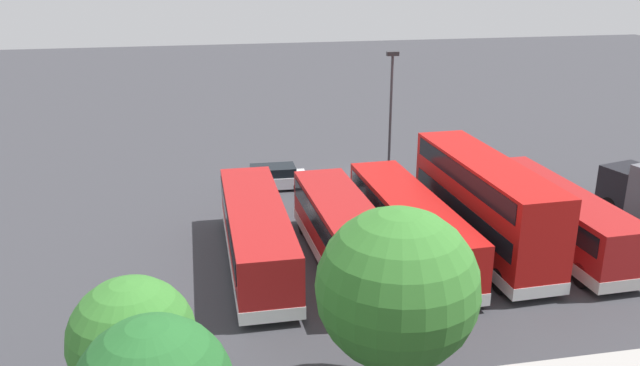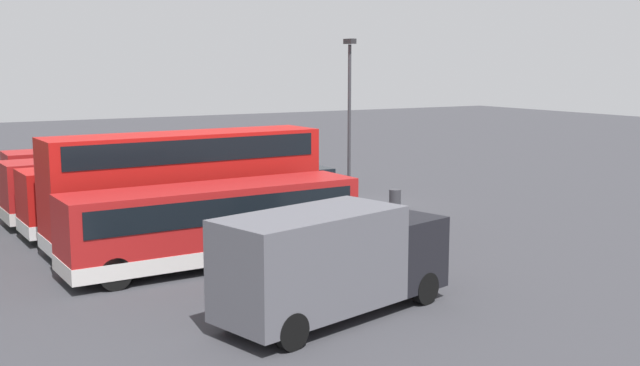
% 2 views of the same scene
% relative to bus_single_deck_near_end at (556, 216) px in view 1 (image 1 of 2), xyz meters
% --- Properties ---
extents(ground_plane, '(140.00, 140.00, 0.00)m').
position_rel_bus_single_deck_near_end_xyz_m(ground_plane, '(7.23, -11.40, -1.62)').
color(ground_plane, '#38383D').
extents(bus_single_deck_near_end, '(2.95, 11.03, 2.95)m').
position_rel_bus_single_deck_near_end_xyz_m(bus_single_deck_near_end, '(0.00, 0.00, 0.00)').
color(bus_single_deck_near_end, '#A51919').
rests_on(bus_single_deck_near_end, ground).
extents(bus_double_decker_second, '(2.98, 11.26, 4.55)m').
position_rel_bus_single_deck_near_end_xyz_m(bus_double_decker_second, '(3.73, -0.30, 0.83)').
color(bus_double_decker_second, '#B71411').
rests_on(bus_double_decker_second, ground).
extents(bus_single_deck_third, '(3.03, 11.75, 2.95)m').
position_rel_bus_single_deck_near_end_xyz_m(bus_single_deck_third, '(7.37, -0.32, 0.00)').
color(bus_single_deck_third, '#B71411').
rests_on(bus_single_deck_third, ground).
extents(bus_single_deck_fourth, '(3.04, 11.22, 2.95)m').
position_rel_bus_single_deck_near_end_xyz_m(bus_single_deck_fourth, '(10.61, 0.20, 0.00)').
color(bus_single_deck_fourth, '#A51919').
rests_on(bus_single_deck_fourth, ground).
extents(bus_single_deck_fifth, '(2.64, 11.52, 2.95)m').
position_rel_bus_single_deck_near_end_xyz_m(bus_single_deck_fifth, '(14.58, -0.67, 0.00)').
color(bus_single_deck_fifth, '#A51919').
rests_on(bus_single_deck_fifth, ground).
extents(car_hatchback_silver, '(4.55, 1.88, 1.43)m').
position_rel_bus_single_deck_near_end_xyz_m(car_hatchback_silver, '(12.68, -11.08, -0.92)').
color(car_hatchback_silver, silver).
rests_on(car_hatchback_silver, ground).
extents(lamp_post_tall, '(0.70, 0.30, 8.44)m').
position_rel_bus_single_deck_near_end_xyz_m(lamp_post_tall, '(5.69, -9.32, 3.29)').
color(lamp_post_tall, '#38383D').
rests_on(lamp_post_tall, ground).
extents(waste_bin_yellow, '(0.60, 0.60, 0.95)m').
position_rel_bus_single_deck_near_end_xyz_m(waste_bin_yellow, '(5.97, -12.27, -1.15)').
color(waste_bin_yellow, '#333338').
rests_on(waste_bin_yellow, ground).
extents(tree_leftmost, '(3.39, 3.39, 5.78)m').
position_rel_bus_single_deck_near_end_xyz_m(tree_leftmost, '(18.96, 11.27, 2.43)').
color(tree_leftmost, '#4C3823').
rests_on(tree_leftmost, ground).
extents(tree_midleft, '(4.96, 4.96, 6.71)m').
position_rel_bus_single_deck_near_end_xyz_m(tree_midleft, '(11.37, 10.17, 2.60)').
color(tree_midleft, '#4C3823').
rests_on(tree_midleft, ground).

